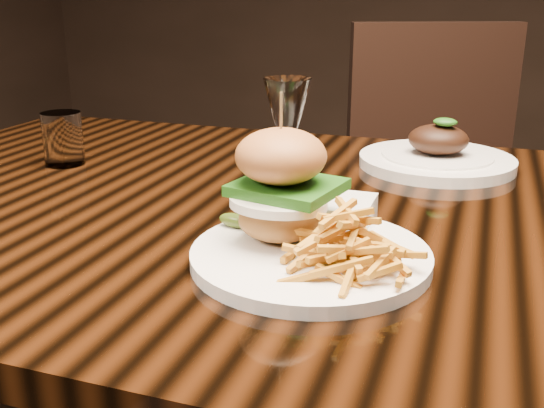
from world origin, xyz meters
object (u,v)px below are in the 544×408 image
(dining_table, at_px, (339,262))
(chair_far, at_px, (440,184))
(far_dish, at_px, (437,157))
(burger_plate, at_px, (307,221))
(wine_glass, at_px, (287,114))

(dining_table, relative_size, chair_far, 1.68)
(far_dish, distance_m, chair_far, 0.66)
(dining_table, distance_m, far_dish, 0.30)
(burger_plate, relative_size, chair_far, 0.28)
(burger_plate, distance_m, far_dish, 0.46)
(dining_table, xyz_separation_m, wine_glass, (-0.08, 0.00, 0.20))
(dining_table, distance_m, burger_plate, 0.22)
(burger_plate, xyz_separation_m, far_dish, (0.10, 0.45, -0.03))
(burger_plate, xyz_separation_m, chair_far, (0.07, 1.06, -0.26))
(burger_plate, bearing_deg, far_dish, 101.43)
(burger_plate, bearing_deg, wine_glass, 138.18)
(dining_table, bearing_deg, far_dish, 69.50)
(dining_table, relative_size, far_dish, 6.23)
(dining_table, height_order, burger_plate, burger_plate)
(wine_glass, xyz_separation_m, chair_far, (0.15, 0.88, -0.34))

